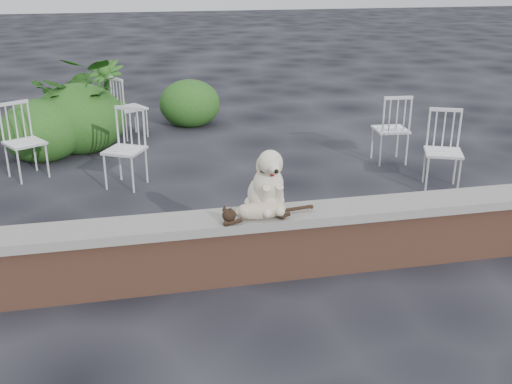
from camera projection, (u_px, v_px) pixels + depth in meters
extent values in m
plane|color=black|center=(314.00, 269.00, 5.29)|extent=(60.00, 60.00, 0.00)
cube|color=brown|center=(315.00, 244.00, 5.20)|extent=(6.00, 0.30, 0.50)
cube|color=slate|center=(317.00, 213.00, 5.09)|extent=(6.20, 0.40, 0.08)
imported|color=#285117|center=(83.00, 103.00, 8.47)|extent=(1.38, 1.24, 1.36)
imported|color=#285117|center=(106.00, 97.00, 9.37)|extent=(0.89, 0.89, 1.13)
ellipsoid|color=#285117|center=(42.00, 131.00, 8.14)|extent=(1.10, 1.01, 0.87)
ellipsoid|color=#285117|center=(79.00, 119.00, 8.49)|extent=(1.28, 1.18, 1.02)
ellipsoid|color=#285117|center=(190.00, 104.00, 9.86)|extent=(1.00, 0.92, 0.79)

